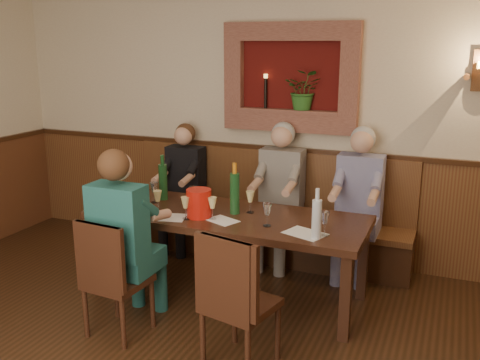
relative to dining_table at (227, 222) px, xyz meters
The scene contains 29 objects.
room_shell 2.21m from the dining_table, 90.00° to the right, with size 6.04×6.04×2.82m.
wainscoting 1.85m from the dining_table, 90.00° to the right, with size 6.02×6.02×1.15m.
wall_niche 1.59m from the dining_table, 77.58° to the left, with size 1.36×0.30×1.06m.
wall_sconce 2.53m from the dining_table, 29.61° to the left, with size 0.25×0.20×0.35m.
dining_table is the anchor object (origin of this frame).
bench 1.01m from the dining_table, 90.00° to the left, with size 3.00×0.45×1.11m.
chair_near_left 1.14m from the dining_table, 118.59° to the right, with size 0.45×0.45×0.94m.
chair_near_right 1.15m from the dining_table, 62.11° to the right, with size 0.52×0.52×0.99m.
person_bench_left 1.23m from the dining_table, 136.70° to the left, with size 0.39×0.48×1.36m.
person_bench_mid 0.86m from the dining_table, 76.96° to the left, with size 0.42×0.52×1.43m.
person_bench_right 1.28m from the dining_table, 40.84° to the left, with size 0.43×0.52×1.44m.
person_chair_front 0.93m from the dining_table, 123.13° to the right, with size 0.43×0.52×1.44m.
spittoon_bucket 0.32m from the dining_table, 138.75° to the right, with size 0.21×0.21×0.24m, color red.
wine_bottle_green_a 0.27m from the dining_table, 36.56° to the left, with size 0.10×0.10×0.45m.
wine_bottle_green_b 0.80m from the dining_table, 166.10° to the left, with size 0.09×0.09×0.43m.
water_bottle 0.94m from the dining_table, 18.51° to the right, with size 0.09×0.09×0.39m.
tasting_sheet_a 0.99m from the dining_table, 167.65° to the right, with size 0.31×0.22×0.00m, color white.
tasting_sheet_b 0.20m from the dining_table, 78.35° to the right, with size 0.25×0.18×0.00m, color white.
tasting_sheet_c 0.79m from the dining_table, 16.31° to the right, with size 0.31×0.22×0.00m, color white.
tasting_sheet_d 0.52m from the dining_table, 146.89° to the right, with size 0.31×0.22×0.00m, color white.
wine_glass_0 1.01m from the dining_table, behind, with size 0.08×0.08×0.19m, color #E2D487, non-canonical shape.
wine_glass_1 0.25m from the dining_table, 107.18° to the right, with size 0.08×0.08×0.19m, color #E2D487, non-canonical shape.
wine_glass_2 0.41m from the dining_table, 135.90° to the right, with size 0.08×0.08×0.19m, color #E2D487, non-canonical shape.
wine_glass_3 0.78m from the dining_table, behind, with size 0.08×0.08×0.19m, color white, non-canonical shape.
wine_glass_4 0.27m from the dining_table, 33.01° to the left, with size 0.08×0.08×0.19m, color #E2D487, non-canonical shape.
wine_glass_5 0.63m from the dining_table, 163.10° to the right, with size 0.08×0.08×0.19m, color #E2D487, non-canonical shape.
wine_glass_6 0.49m from the dining_table, 21.49° to the right, with size 0.08×0.08×0.19m, color white, non-canonical shape.
wine_glass_7 0.40m from the dining_table, 169.97° to the left, with size 0.08×0.08×0.19m, color white, non-canonical shape.
wine_glass_8 0.94m from the dining_table, 13.02° to the right, with size 0.08×0.08×0.19m, color white, non-canonical shape.
Camera 1 is at (1.77, -2.17, 2.18)m, focal length 40.00 mm.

